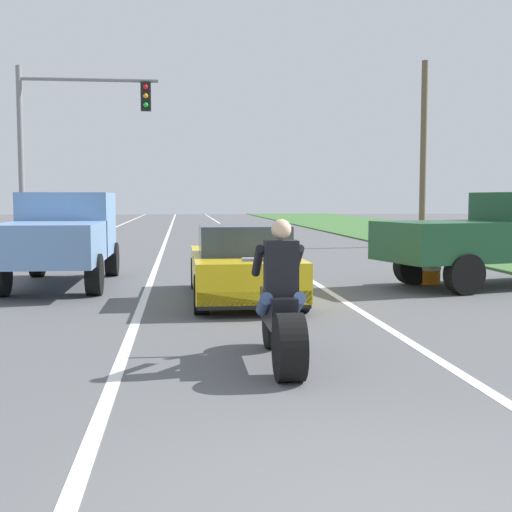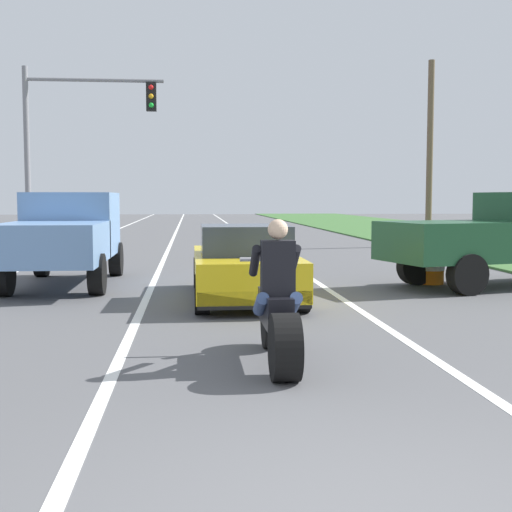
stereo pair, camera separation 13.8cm
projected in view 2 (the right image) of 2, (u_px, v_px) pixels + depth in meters
The scene contains 10 objects.
lane_stripe_left_solid at pixel (59, 254), 22.95m from camera, with size 0.14×120.00×0.01m, color white.
lane_stripe_right_solid at pixel (271, 252), 23.64m from camera, with size 0.14×120.00×0.01m, color white.
lane_stripe_centre_dashed at pixel (167, 253), 23.29m from camera, with size 0.14×120.00×0.01m, color white.
motorcycle_with_rider at pixel (278, 313), 7.44m from camera, with size 0.70×2.21×1.62m.
sports_car_yellow at pixel (245, 265), 12.45m from camera, with size 1.84×4.30×1.37m.
pickup_truck_left_lane_light_blue at pixel (65, 233), 14.52m from camera, with size 2.02×4.80×1.98m.
pickup_truck_right_shoulder_dark_green at pixel (506, 234), 14.33m from camera, with size 5.14×3.14×1.98m.
traffic_light_mast_near at pixel (70, 131), 21.67m from camera, with size 4.41×0.34×6.00m.
utility_pole_roadside at pixel (430, 154), 26.29m from camera, with size 0.24×0.24×7.13m, color brown.
construction_barrel_nearest at pixel (431, 261), 14.78m from camera, with size 0.58×0.58×1.00m.
Camera 2 is at (-0.97, -3.41, 1.83)m, focal length 47.90 mm.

